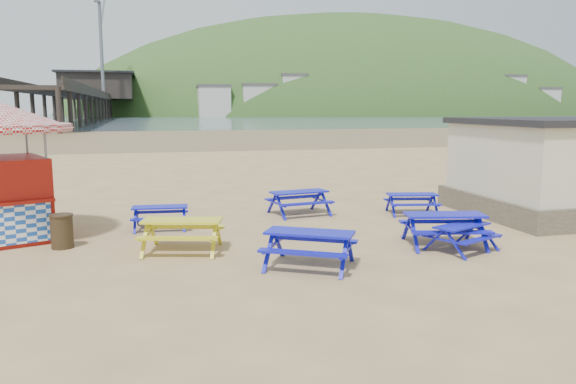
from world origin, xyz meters
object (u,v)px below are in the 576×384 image
object	(u,v)px
picnic_table_yellow	(182,235)
litter_bin	(62,231)
picnic_table_blue_a	(160,217)
picnic_table_blue_b	(299,203)

from	to	relation	value
picnic_table_yellow	litter_bin	bearing A→B (deg)	174.33
picnic_table_blue_a	litter_bin	world-z (taller)	litter_bin
picnic_table_yellow	litter_bin	distance (m)	3.11
litter_bin	picnic_table_blue_a	bearing A→B (deg)	34.72
picnic_table_blue_a	picnic_table_yellow	bearing A→B (deg)	-76.02
picnic_table_yellow	litter_bin	world-z (taller)	litter_bin
picnic_table_blue_a	litter_bin	size ratio (longest dim) A/B	1.96
picnic_table_blue_b	litter_bin	size ratio (longest dim) A/B	2.43
picnic_table_blue_b	picnic_table_blue_a	bearing A→B (deg)	-175.75
litter_bin	picnic_table_blue_b	bearing A→B (deg)	21.87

